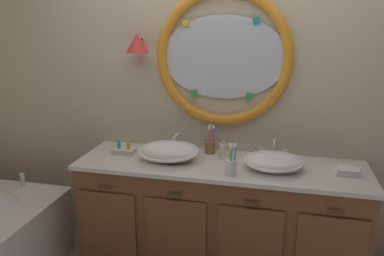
% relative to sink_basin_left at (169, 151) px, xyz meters
% --- Properties ---
extents(back_wall_assembly, '(6.40, 0.26, 2.60)m').
position_rel_sink_basin_left_xyz_m(back_wall_assembly, '(0.31, 0.35, 0.36)').
color(back_wall_assembly, beige).
rests_on(back_wall_assembly, ground_plane).
extents(vanity_counter, '(2.03, 0.61, 0.89)m').
position_rel_sink_basin_left_xyz_m(vanity_counter, '(0.37, 0.03, -0.51)').
color(vanity_counter, brown).
rests_on(vanity_counter, ground_plane).
extents(sink_basin_left, '(0.43, 0.43, 0.14)m').
position_rel_sink_basin_left_xyz_m(sink_basin_left, '(0.00, 0.00, 0.00)').
color(sink_basin_left, white).
rests_on(sink_basin_left, vanity_counter).
extents(sink_basin_right, '(0.40, 0.40, 0.11)m').
position_rel_sink_basin_left_xyz_m(sink_basin_right, '(0.73, -0.00, -0.01)').
color(sink_basin_right, white).
rests_on(sink_basin_right, vanity_counter).
extents(faucet_set_left, '(0.22, 0.15, 0.14)m').
position_rel_sink_basin_left_xyz_m(faucet_set_left, '(0.00, 0.23, -0.01)').
color(faucet_set_left, silver).
rests_on(faucet_set_left, vanity_counter).
extents(faucet_set_right, '(0.22, 0.14, 0.14)m').
position_rel_sink_basin_left_xyz_m(faucet_set_right, '(0.73, 0.23, -0.01)').
color(faucet_set_right, silver).
rests_on(faucet_set_right, vanity_counter).
extents(toothbrush_holder_left, '(0.09, 0.09, 0.22)m').
position_rel_sink_basin_left_xyz_m(toothbrush_holder_left, '(0.26, 0.22, -0.01)').
color(toothbrush_holder_left, '#996647').
rests_on(toothbrush_holder_left, vanity_counter).
extents(toothbrush_holder_right, '(0.08, 0.08, 0.22)m').
position_rel_sink_basin_left_xyz_m(toothbrush_holder_right, '(0.47, -0.16, -0.01)').
color(toothbrush_holder_right, white).
rests_on(toothbrush_holder_right, vanity_counter).
extents(soap_dispenser, '(0.06, 0.07, 0.14)m').
position_rel_sink_basin_left_xyz_m(soap_dispenser, '(0.37, 0.12, -0.01)').
color(soap_dispenser, '#EFE5C6').
rests_on(soap_dispenser, vanity_counter).
extents(folded_hand_towel, '(0.16, 0.12, 0.04)m').
position_rel_sink_basin_left_xyz_m(folded_hand_towel, '(1.21, 0.02, -0.05)').
color(folded_hand_towel, white).
rests_on(folded_hand_towel, vanity_counter).
extents(toiletry_basket, '(0.17, 0.10, 0.10)m').
position_rel_sink_basin_left_xyz_m(toiletry_basket, '(-0.37, 0.06, -0.04)').
color(toiletry_basket, beige).
rests_on(toiletry_basket, vanity_counter).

